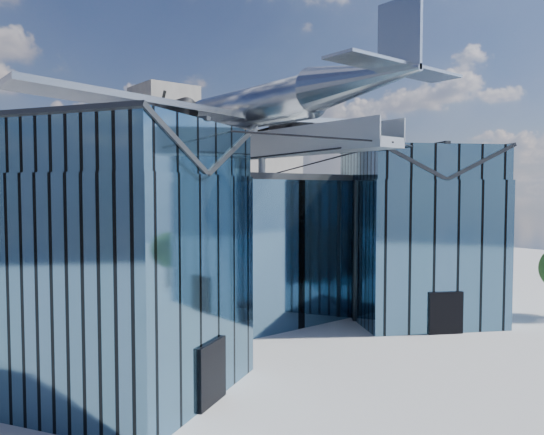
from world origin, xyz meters
TOP-DOWN VIEW (x-y plane):
  - ground_plane at (0.00, 0.00)m, footprint 120.00×120.00m
  - museum at (0.00, 5.82)m, footprint 32.88×24.50m
  - bg_towers at (1.45, 50.49)m, footprint 77.00×24.50m
  - tree_side_e at (27.95, 7.28)m, footprint 3.81×3.81m

SIDE VIEW (x-z plane):
  - ground_plane at x=0.00m, z-range 0.00..0.00m
  - tree_side_e at x=27.95m, z-range 0.91..6.04m
  - museum at x=0.00m, z-range -3.26..14.34m
  - bg_towers at x=1.45m, z-range -2.99..23.01m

